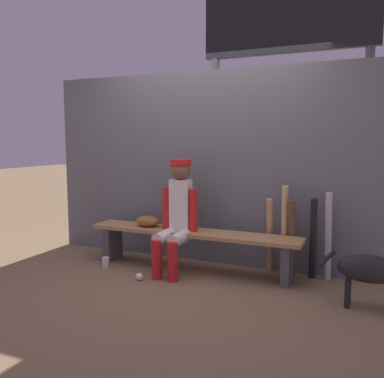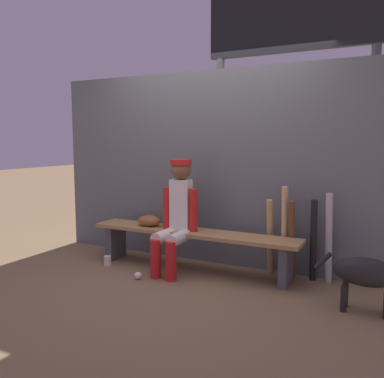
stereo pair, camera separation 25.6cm
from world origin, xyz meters
name	(u,v)px [view 1 (the left image)]	position (x,y,z in m)	size (l,w,h in m)	color
ground_plane	(192,270)	(0.00, 0.00, 0.00)	(30.00, 30.00, 0.00)	brown
chainlink_fence	(206,168)	(0.00, 0.39, 1.09)	(3.98, 0.03, 2.18)	#595E63
dugout_bench	(192,240)	(0.00, 0.00, 0.34)	(2.34, 0.36, 0.44)	#AD7F4C
player_seated	(176,212)	(-0.13, -0.11, 0.65)	(0.41, 0.55, 1.20)	silver
baseball_glove	(148,221)	(-0.54, 0.00, 0.50)	(0.28, 0.20, 0.12)	brown
bat_wood_tan	(270,236)	(0.78, 0.25, 0.40)	(0.06, 0.06, 0.81)	tan
bat_wood_natural	(284,231)	(0.94, 0.23, 0.47)	(0.06, 0.06, 0.95)	tan
bat_wood_dark	(292,238)	(1.02, 0.21, 0.41)	(0.06, 0.06, 0.82)	brown
bat_aluminum_black	(313,239)	(1.22, 0.25, 0.41)	(0.06, 0.06, 0.83)	black
bat_aluminum_silver	(328,237)	(1.37, 0.25, 0.45)	(0.06, 0.06, 0.90)	#B7B7BC
baseball	(139,277)	(-0.36, -0.50, 0.04)	(0.07, 0.07, 0.07)	white
cup_on_ground	(106,262)	(-0.93, -0.28, 0.06)	(0.08, 0.08, 0.11)	silver
cup_on_bench	(172,223)	(-0.26, 0.04, 0.49)	(0.08, 0.08, 0.11)	#1E47AD
scoreboard	(292,44)	(0.82, 1.07, 2.52)	(2.32, 0.27, 3.58)	#3F3F42
dog	(377,270)	(1.81, -0.32, 0.34)	(0.84, 0.20, 0.49)	black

